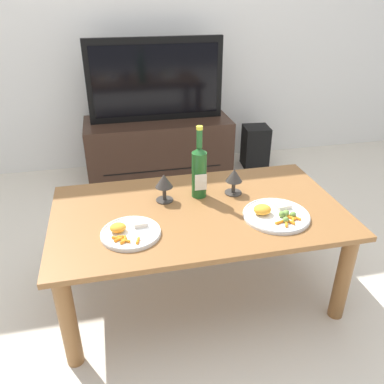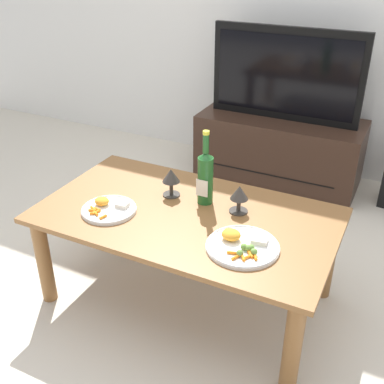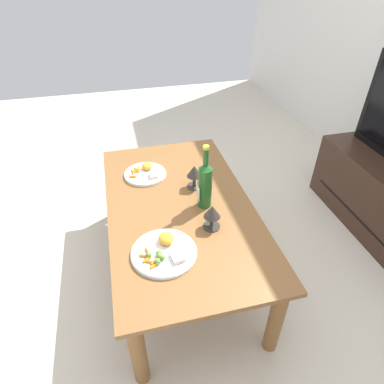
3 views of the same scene
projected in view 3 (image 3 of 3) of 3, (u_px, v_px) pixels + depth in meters
ground_plane at (181, 265)px, 2.05m from camera, size 6.40×6.40×0.00m
dining_table at (180, 215)px, 1.81m from camera, size 1.34×0.76×0.49m
wine_bottle at (205, 184)px, 1.67m from camera, size 0.07×0.07×0.36m
goblet_left at (194, 173)px, 1.83m from camera, size 0.08×0.08×0.14m
goblet_right at (212, 213)px, 1.57m from camera, size 0.09×0.09×0.13m
dinner_plate_left at (145, 173)px, 1.98m from camera, size 0.25×0.25×0.05m
dinner_plate_right at (164, 251)px, 1.48m from camera, size 0.30×0.30×0.06m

